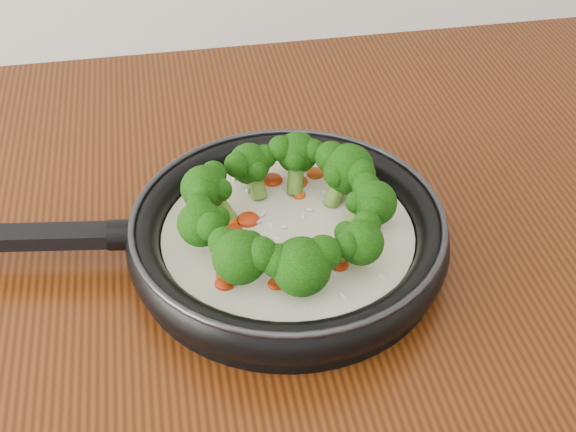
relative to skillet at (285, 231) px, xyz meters
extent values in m
cylinder|color=black|center=(0.00, 0.00, -0.03)|extent=(0.32, 0.32, 0.01)
torus|color=black|center=(0.00, 0.00, 0.00)|extent=(0.34, 0.34, 0.03)
torus|color=#2D2D33|center=(0.00, 0.00, 0.02)|extent=(0.33, 0.33, 0.01)
cube|color=black|center=(-0.23, 0.03, 0.00)|extent=(0.18, 0.05, 0.01)
cylinder|color=black|center=(-0.15, 0.02, 0.00)|extent=(0.03, 0.03, 0.03)
cylinder|color=silver|center=(0.00, 0.00, -0.01)|extent=(0.27, 0.27, 0.02)
ellipsoid|color=#AE2608|center=(-0.05, 0.01, 0.00)|extent=(0.02, 0.02, 0.01)
ellipsoid|color=#AE2608|center=(-0.06, -0.05, 0.00)|extent=(0.03, 0.03, 0.01)
ellipsoid|color=#C7460C|center=(0.02, 0.05, 0.00)|extent=(0.02, 0.02, 0.01)
ellipsoid|color=#AE2608|center=(0.01, -0.02, 0.00)|extent=(0.02, 0.02, 0.01)
ellipsoid|color=#AE2608|center=(-0.06, -0.06, 0.00)|extent=(0.02, 0.02, 0.01)
ellipsoid|color=#C7460C|center=(-0.02, -0.03, 0.00)|extent=(0.03, 0.03, 0.01)
ellipsoid|color=#AE2608|center=(-0.05, 0.00, 0.00)|extent=(0.03, 0.03, 0.01)
ellipsoid|color=#AE2608|center=(-0.03, 0.02, 0.00)|extent=(0.03, 0.03, 0.01)
ellipsoid|color=#C7460C|center=(-0.05, 0.02, 0.00)|extent=(0.03, 0.03, 0.01)
ellipsoid|color=#AE2608|center=(0.01, -0.07, 0.00)|extent=(0.02, 0.02, 0.01)
ellipsoid|color=#AE2608|center=(0.00, 0.08, 0.00)|extent=(0.02, 0.02, 0.01)
ellipsoid|color=#C7460C|center=(0.06, -0.03, 0.00)|extent=(0.03, 0.03, 0.01)
ellipsoid|color=#AE2608|center=(-0.05, 0.01, 0.00)|extent=(0.02, 0.02, 0.01)
ellipsoid|color=#AE2608|center=(0.03, -0.04, 0.00)|extent=(0.02, 0.02, 0.01)
ellipsoid|color=#C7460C|center=(0.03, 0.07, 0.00)|extent=(0.03, 0.03, 0.01)
ellipsoid|color=#AE2608|center=(0.00, -0.04, 0.00)|extent=(0.02, 0.02, 0.01)
ellipsoid|color=#AE2608|center=(0.04, -0.05, 0.00)|extent=(0.02, 0.02, 0.01)
ellipsoid|color=#C7460C|center=(0.05, 0.08, 0.00)|extent=(0.03, 0.03, 0.01)
ellipsoid|color=#AE2608|center=(-0.02, -0.07, 0.00)|extent=(0.02, 0.02, 0.01)
ellipsoid|color=#AE2608|center=(-0.06, -0.01, 0.00)|extent=(0.02, 0.02, 0.01)
ellipsoid|color=white|center=(-0.02, 0.02, 0.00)|extent=(0.01, 0.01, 0.00)
ellipsoid|color=white|center=(-0.03, 0.07, 0.00)|extent=(0.00, 0.01, 0.00)
ellipsoid|color=white|center=(0.03, -0.09, 0.00)|extent=(0.01, 0.01, 0.00)
ellipsoid|color=white|center=(-0.01, -0.01, 0.00)|extent=(0.01, 0.01, 0.00)
ellipsoid|color=white|center=(0.02, -0.04, 0.00)|extent=(0.01, 0.01, 0.00)
ellipsoid|color=white|center=(-0.05, -0.03, 0.00)|extent=(0.01, 0.01, 0.00)
ellipsoid|color=white|center=(-0.01, 0.01, 0.00)|extent=(0.01, 0.01, 0.00)
ellipsoid|color=white|center=(0.05, 0.05, 0.00)|extent=(0.01, 0.01, 0.00)
ellipsoid|color=white|center=(0.08, -0.01, 0.00)|extent=(0.01, 0.01, 0.00)
ellipsoid|color=white|center=(-0.04, 0.09, 0.00)|extent=(0.00, 0.01, 0.00)
ellipsoid|color=white|center=(-0.07, 0.03, 0.00)|extent=(0.01, 0.01, 0.00)
ellipsoid|color=white|center=(-0.03, 0.02, 0.00)|extent=(0.01, 0.01, 0.00)
ellipsoid|color=white|center=(-0.01, -0.02, 0.00)|extent=(0.01, 0.01, 0.00)
ellipsoid|color=white|center=(-0.06, -0.02, 0.00)|extent=(0.01, 0.01, 0.00)
ellipsoid|color=white|center=(0.07, -0.07, 0.00)|extent=(0.01, 0.01, 0.00)
ellipsoid|color=white|center=(-0.04, -0.04, 0.00)|extent=(0.01, 0.01, 0.00)
ellipsoid|color=white|center=(0.03, 0.03, 0.00)|extent=(0.01, 0.01, 0.00)
ellipsoid|color=white|center=(-0.02, 0.03, 0.00)|extent=(0.01, 0.01, 0.00)
ellipsoid|color=white|center=(0.00, 0.01, 0.00)|extent=(0.01, 0.01, 0.00)
ellipsoid|color=white|center=(0.02, 0.02, 0.00)|extent=(0.00, 0.01, 0.00)
cylinder|color=olive|center=(0.07, -0.01, 0.01)|extent=(0.03, 0.02, 0.03)
sphere|color=black|center=(0.08, -0.01, 0.03)|extent=(0.05, 0.05, 0.04)
sphere|color=black|center=(0.08, 0.01, 0.04)|extent=(0.03, 0.03, 0.03)
sphere|color=black|center=(0.08, -0.02, 0.03)|extent=(0.03, 0.03, 0.02)
sphere|color=black|center=(0.07, -0.01, 0.03)|extent=(0.02, 0.02, 0.02)
cylinder|color=olive|center=(0.06, 0.04, 0.01)|extent=(0.03, 0.03, 0.04)
sphere|color=black|center=(0.07, 0.04, 0.03)|extent=(0.06, 0.06, 0.05)
sphere|color=black|center=(0.06, 0.06, 0.04)|extent=(0.04, 0.04, 0.03)
sphere|color=black|center=(0.08, 0.03, 0.04)|extent=(0.03, 0.03, 0.03)
sphere|color=black|center=(0.06, 0.04, 0.03)|extent=(0.03, 0.03, 0.02)
cylinder|color=olive|center=(0.02, 0.06, 0.01)|extent=(0.02, 0.03, 0.04)
sphere|color=black|center=(0.03, 0.08, 0.03)|extent=(0.05, 0.05, 0.04)
sphere|color=black|center=(0.01, 0.08, 0.04)|extent=(0.03, 0.03, 0.03)
sphere|color=black|center=(0.04, 0.07, 0.04)|extent=(0.03, 0.03, 0.02)
sphere|color=black|center=(0.02, 0.06, 0.03)|extent=(0.02, 0.02, 0.02)
cylinder|color=olive|center=(-0.02, 0.06, 0.01)|extent=(0.02, 0.03, 0.03)
sphere|color=black|center=(-0.02, 0.08, 0.03)|extent=(0.05, 0.05, 0.04)
sphere|color=black|center=(-0.03, 0.06, 0.03)|extent=(0.03, 0.03, 0.03)
sphere|color=black|center=(-0.01, 0.08, 0.03)|extent=(0.03, 0.03, 0.02)
sphere|color=black|center=(-0.02, 0.06, 0.03)|extent=(0.02, 0.02, 0.02)
cylinder|color=olive|center=(-0.06, 0.03, 0.01)|extent=(0.03, 0.03, 0.04)
sphere|color=black|center=(-0.07, 0.04, 0.03)|extent=(0.05, 0.05, 0.04)
sphere|color=black|center=(-0.07, 0.02, 0.04)|extent=(0.03, 0.03, 0.03)
sphere|color=black|center=(-0.06, 0.05, 0.04)|extent=(0.03, 0.03, 0.03)
sphere|color=black|center=(-0.06, 0.03, 0.03)|extent=(0.02, 0.02, 0.02)
cylinder|color=olive|center=(-0.06, -0.01, 0.01)|extent=(0.03, 0.02, 0.04)
sphere|color=black|center=(-0.08, -0.01, 0.03)|extent=(0.05, 0.05, 0.04)
sphere|color=black|center=(-0.07, -0.03, 0.04)|extent=(0.03, 0.03, 0.03)
sphere|color=black|center=(-0.08, 0.00, 0.04)|extent=(0.03, 0.03, 0.02)
sphere|color=black|center=(-0.06, -0.01, 0.03)|extent=(0.02, 0.02, 0.02)
cylinder|color=olive|center=(-0.04, -0.05, 0.01)|extent=(0.03, 0.03, 0.04)
sphere|color=black|center=(-0.05, -0.06, 0.03)|extent=(0.05, 0.05, 0.05)
sphere|color=black|center=(-0.03, -0.07, 0.04)|extent=(0.03, 0.03, 0.03)
sphere|color=black|center=(-0.06, -0.05, 0.04)|extent=(0.03, 0.03, 0.03)
sphere|color=black|center=(-0.04, -0.05, 0.03)|extent=(0.03, 0.03, 0.02)
cylinder|color=olive|center=(0.00, -0.06, 0.01)|extent=(0.02, 0.03, 0.03)
sphere|color=black|center=(0.00, -0.08, 0.03)|extent=(0.06, 0.06, 0.05)
sphere|color=black|center=(0.02, -0.07, 0.04)|extent=(0.04, 0.04, 0.03)
sphere|color=black|center=(-0.02, -0.07, 0.03)|extent=(0.03, 0.03, 0.03)
sphere|color=black|center=(0.00, -0.06, 0.03)|extent=(0.03, 0.03, 0.03)
cylinder|color=olive|center=(0.04, -0.05, 0.01)|extent=(0.03, 0.03, 0.04)
sphere|color=black|center=(0.05, -0.06, 0.03)|extent=(0.05, 0.05, 0.04)
sphere|color=black|center=(0.06, -0.05, 0.04)|extent=(0.03, 0.03, 0.02)
sphere|color=black|center=(0.04, -0.07, 0.04)|extent=(0.03, 0.03, 0.02)
sphere|color=black|center=(0.04, -0.05, 0.03)|extent=(0.02, 0.02, 0.02)
camera|label=1|loc=(-0.10, -0.53, 0.47)|focal=47.80mm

